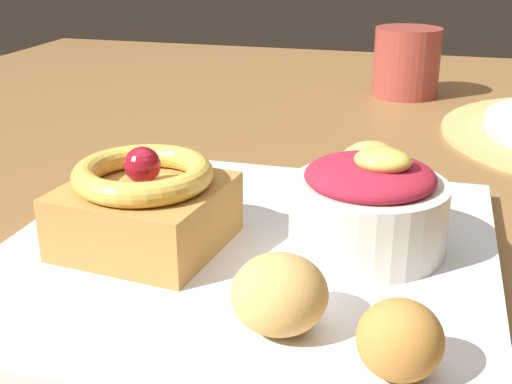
% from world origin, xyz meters
% --- Properties ---
extents(dining_table, '(1.22, 1.15, 0.73)m').
position_xyz_m(dining_table, '(0.00, 0.00, 0.64)').
color(dining_table, brown).
rests_on(dining_table, ground_plane).
extents(front_plate, '(0.30, 0.30, 0.01)m').
position_xyz_m(front_plate, '(-0.03, -0.20, 0.74)').
color(front_plate, white).
rests_on(front_plate, dining_table).
extents(cake_slice, '(0.10, 0.10, 0.06)m').
position_xyz_m(cake_slice, '(-0.09, -0.21, 0.77)').
color(cake_slice, '#B77F3D').
rests_on(cake_slice, front_plate).
extents(berry_ramekin, '(0.09, 0.09, 0.07)m').
position_xyz_m(berry_ramekin, '(0.04, -0.18, 0.77)').
color(berry_ramekin, silver).
rests_on(berry_ramekin, front_plate).
extents(fritter_front, '(0.04, 0.04, 0.04)m').
position_xyz_m(fritter_front, '(0.07, -0.31, 0.76)').
color(fritter_front, '#BC7F38').
rests_on(fritter_front, front_plate).
extents(fritter_middle, '(0.05, 0.05, 0.04)m').
position_xyz_m(fritter_middle, '(0.03, -0.09, 0.76)').
color(fritter_middle, tan).
rests_on(fritter_middle, front_plate).
extents(fritter_back, '(0.05, 0.05, 0.04)m').
position_xyz_m(fritter_back, '(0.01, -0.28, 0.76)').
color(fritter_back, tan).
rests_on(fritter_back, front_plate).
extents(coffee_mug, '(0.08, 0.08, 0.08)m').
position_xyz_m(coffee_mug, '(0.03, 0.28, 0.77)').
color(coffee_mug, '#993D33').
rests_on(coffee_mug, dining_table).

